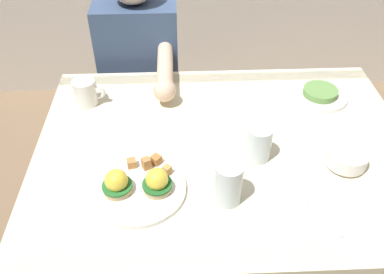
% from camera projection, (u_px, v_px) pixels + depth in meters
% --- Properties ---
extents(ground_plane, '(6.00, 6.00, 0.00)m').
position_uv_depth(ground_plane, '(216.00, 272.00, 1.78)').
color(ground_plane, '#7F664C').
extents(dining_table, '(1.20, 0.90, 0.74)m').
position_uv_depth(dining_table, '(224.00, 169.00, 1.37)').
color(dining_table, beige).
rests_on(dining_table, ground_plane).
extents(eggs_benedict_plate, '(0.27, 0.27, 0.09)m').
position_uv_depth(eggs_benedict_plate, '(138.00, 185.00, 1.14)').
color(eggs_benedict_plate, white).
rests_on(eggs_benedict_plate, dining_table).
extents(fruit_bowl, '(0.12, 0.12, 0.05)m').
position_uv_depth(fruit_bowl, '(347.00, 158.00, 1.21)').
color(fruit_bowl, white).
rests_on(fruit_bowl, dining_table).
extents(coffee_mug, '(0.11, 0.08, 0.09)m').
position_uv_depth(coffee_mug, '(86.00, 92.00, 1.44)').
color(coffee_mug, white).
rests_on(coffee_mug, dining_table).
extents(fork, '(0.09, 0.15, 0.00)m').
position_uv_depth(fork, '(318.00, 213.00, 1.09)').
color(fork, silver).
rests_on(fork, dining_table).
extents(water_glass_near, '(0.08, 0.08, 0.13)m').
position_uv_depth(water_glass_near, '(228.00, 185.00, 1.10)').
color(water_glass_near, silver).
rests_on(water_glass_near, dining_table).
extents(water_glass_far, '(0.08, 0.08, 0.11)m').
position_uv_depth(water_glass_far, '(258.00, 145.00, 1.23)').
color(water_glass_far, silver).
rests_on(water_glass_far, dining_table).
extents(side_plate, '(0.20, 0.20, 0.04)m').
position_uv_depth(side_plate, '(320.00, 94.00, 1.49)').
color(side_plate, white).
rests_on(side_plate, dining_table).
extents(diner_person, '(0.34, 0.54, 1.14)m').
position_uv_depth(diner_person, '(140.00, 72.00, 1.80)').
color(diner_person, '#33333D').
rests_on(diner_person, ground_plane).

